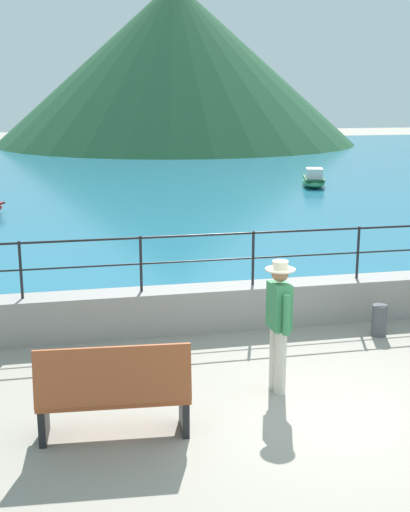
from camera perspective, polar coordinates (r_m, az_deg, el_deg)
The scene contains 9 objects.
ground_plane at distance 8.56m, azimuth 9.98°, elevation -12.81°, with size 120.00×120.00×0.00m, color gray.
promenade_wall at distance 11.24m, azimuth 4.03°, elevation -4.14°, with size 20.00×0.56×0.70m, color gray.
railing at distance 10.98m, azimuth 4.11°, elevation 0.71°, with size 18.44×0.04×0.90m.
lake_water at distance 33.26m, azimuth -6.76°, elevation 7.20°, with size 64.00×44.32×0.06m, color #236B89.
hill_main at distance 50.96m, azimuth -2.53°, elevation 15.97°, with size 26.31×26.31×11.47m, color #1E4C2D.
bench_main at distance 7.67m, azimuth -7.73°, elevation -11.36°, with size 1.74×0.68×1.13m.
person_walking at distance 8.64m, azimuth 6.28°, elevation -5.38°, with size 0.38×0.57×1.75m.
bollard at distance 11.10m, azimuth 14.55°, elevation -5.31°, with size 0.24×0.24×0.51m, color #4C4C51.
boat_2 at distance 27.56m, azimuth 9.19°, elevation 6.38°, with size 1.51×2.46×0.76m.
Camera 1 is at (-2.97, -7.07, 3.81)m, focal length 47.20 mm.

